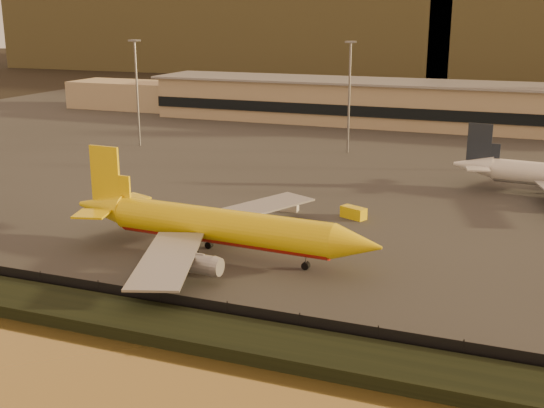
{
  "coord_description": "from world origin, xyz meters",
  "views": [
    {
      "loc": [
        30.04,
        -72.55,
        31.51
      ],
      "look_at": [
        -2.66,
        12.0,
        6.13
      ],
      "focal_mm": 45.0,
      "sensor_mm": 36.0,
      "label": 1
    }
  ],
  "objects": [
    {
      "name": "perimeter_fence",
      "position": [
        0.0,
        -13.0,
        1.3
      ],
      "size": [
        300.0,
        0.05,
        2.2
      ],
      "primitive_type": "cube",
      "color": "black",
      "rests_on": "tarmac"
    },
    {
      "name": "gse_vehicle_white",
      "position": [
        -6.5,
        28.88,
        1.02
      ],
      "size": [
        3.75,
        1.92,
        1.63
      ],
      "primitive_type": "cube",
      "rotation": [
        0.0,
        0.0,
        0.08
      ],
      "color": "silver",
      "rests_on": "tarmac"
    },
    {
      "name": "tarmac",
      "position": [
        0.0,
        95.0,
        0.1
      ],
      "size": [
        320.0,
        220.0,
        0.2
      ],
      "primitive_type": "cube",
      "color": "#2D2D2D",
      "rests_on": "ground"
    },
    {
      "name": "dhl_cargo_jet",
      "position": [
        -7.91,
        5.28,
        4.24
      ],
      "size": [
        45.23,
        44.28,
        13.52
      ],
      "rotation": [
        0.0,
        0.0,
        -0.05
      ],
      "color": "yellow",
      "rests_on": "tarmac"
    },
    {
      "name": "gse_vehicle_yellow",
      "position": [
        4.76,
        28.63,
        1.12
      ],
      "size": [
        4.48,
        3.32,
        1.84
      ],
      "primitive_type": "cube",
      "rotation": [
        0.0,
        0.0,
        -0.41
      ],
      "color": "yellow",
      "rests_on": "tarmac"
    },
    {
      "name": "terminal_building",
      "position": [
        -14.52,
        125.55,
        6.25
      ],
      "size": [
        202.0,
        25.0,
        12.6
      ],
      "color": "tan",
      "rests_on": "tarmac"
    },
    {
      "name": "embankment",
      "position": [
        0.0,
        -17.0,
        0.7
      ],
      "size": [
        320.0,
        7.0,
        1.4
      ],
      "primitive_type": "cube",
      "color": "black",
      "rests_on": "ground"
    },
    {
      "name": "ground",
      "position": [
        0.0,
        0.0,
        0.0
      ],
      "size": [
        900.0,
        900.0,
        0.0
      ],
      "primitive_type": "plane",
      "color": "black",
      "rests_on": "ground"
    },
    {
      "name": "apron_light_masts",
      "position": [
        15.0,
        75.0,
        15.7
      ],
      "size": [
        152.2,
        12.2,
        25.4
      ],
      "color": "slate",
      "rests_on": "tarmac"
    },
    {
      "name": "distant_hills",
      "position": [
        -20.74,
        340.0,
        31.39
      ],
      "size": [
        470.0,
        160.0,
        70.0
      ],
      "color": "brown",
      "rests_on": "ground"
    }
  ]
}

